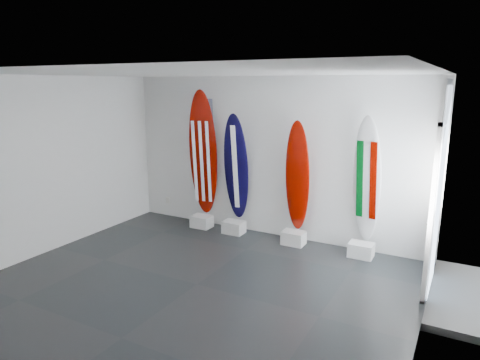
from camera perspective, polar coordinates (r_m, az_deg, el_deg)
The scene contains 16 objects.
floor at distance 6.49m, azimuth -5.72°, elevation -13.61°, with size 6.00×6.00×0.00m, color black.
ceiling at distance 5.82m, azimuth -6.39°, elevation 13.93°, with size 6.00×6.00×0.00m, color white.
wall_back at distance 8.11m, azimuth 4.01°, elevation 2.98°, with size 6.00×6.00×0.00m, color white.
wall_front at distance 4.25m, azimuth -25.64°, elevation -7.39°, with size 6.00×6.00×0.00m, color white.
wall_left at distance 8.04m, azimuth -23.97°, elevation 1.81°, with size 5.00×5.00×0.00m, color white.
wall_right at distance 4.98m, azimuth 23.83°, elevation -4.36°, with size 5.00×5.00×0.00m, color white.
display_block_usa at distance 8.82m, azimuth -5.09°, elevation -5.49°, with size 0.40×0.30×0.24m, color silver.
surfboard_usa at distance 8.58m, azimuth -4.90°, elevation 3.47°, with size 0.57×0.08×2.53m, color #780800.
display_block_navy at distance 8.45m, azimuth -0.83°, elevation -6.27°, with size 0.40×0.30×0.24m, color silver.
surfboard_navy at distance 8.23m, azimuth -0.51°, elevation 1.63°, with size 0.48×0.08×2.12m, color black.
display_block_swiss at distance 7.95m, azimuth 7.11°, elevation -7.62°, with size 0.40×0.30×0.24m, color silver.
surfboard_swiss at distance 7.72m, azimuth 7.62°, elevation 0.46°, with size 0.46×0.08×2.01m, color #780800.
display_block_italy at distance 7.62m, azimuth 15.75°, elevation -8.92°, with size 0.40×0.30×0.24m, color silver.
surfboard_italy at distance 7.37m, azimuth 16.47°, elevation -0.03°, with size 0.49×0.08×2.15m, color white.
wall_outlet at distance 9.61m, azimuth -9.57°, elevation -2.66°, with size 0.09×0.02×0.13m, color silver.
glass_door at distance 6.50m, azimuth 24.75°, elevation -1.31°, with size 0.12×1.16×2.85m, color white, non-canonical shape.
Camera 1 is at (3.32, -4.78, 2.87)m, focal length 32.19 mm.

